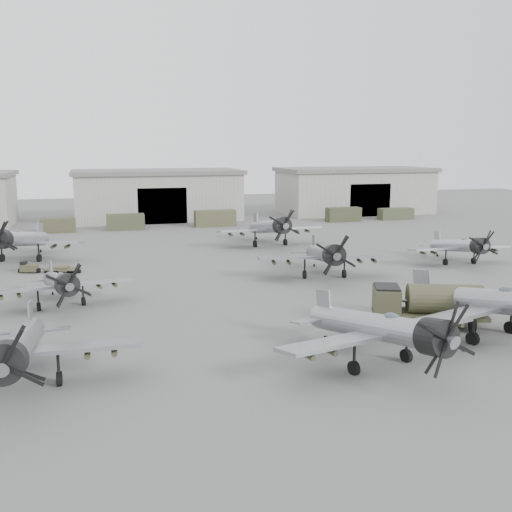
# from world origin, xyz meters

# --- Properties ---
(ground) EXTENTS (220.00, 220.00, 0.00)m
(ground) POSITION_xyz_m (0.00, 0.00, 0.00)
(ground) COLOR #5D5D5A
(ground) RESTS_ON ground
(hangar_center) EXTENTS (29.00, 14.80, 8.70)m
(hangar_center) POSITION_xyz_m (0.00, 61.96, 4.37)
(hangar_center) COLOR #AEADA3
(hangar_center) RESTS_ON ground
(hangar_right) EXTENTS (29.00, 14.80, 8.70)m
(hangar_right) POSITION_xyz_m (38.00, 61.96, 4.37)
(hangar_right) COLOR #AEADA3
(hangar_right) RESTS_ON ground
(support_truck_2) EXTENTS (5.00, 2.20, 2.16)m
(support_truck_2) POSITION_xyz_m (-16.31, 50.00, 1.08)
(support_truck_2) COLOR #40402A
(support_truck_2) RESTS_ON ground
(support_truck_3) EXTENTS (5.73, 2.20, 2.43)m
(support_truck_3) POSITION_xyz_m (-6.38, 50.00, 1.21)
(support_truck_3) COLOR #3C3F29
(support_truck_3) RESTS_ON ground
(support_truck_4) EXTENTS (6.60, 2.20, 2.60)m
(support_truck_4) POSITION_xyz_m (7.80, 50.00, 1.30)
(support_truck_4) COLOR #46472E
(support_truck_4) RESTS_ON ground
(support_truck_6) EXTENTS (5.93, 2.20, 2.40)m
(support_truck_6) POSITION_xyz_m (30.40, 50.00, 1.20)
(support_truck_6) COLOR #393C27
(support_truck_6) RESTS_ON ground
(support_truck_7) EXTENTS (6.16, 2.20, 1.98)m
(support_truck_7) POSITION_xyz_m (40.50, 50.00, 0.99)
(support_truck_7) COLOR #3E452D
(support_truck_7) RESTS_ON ground
(aircraft_near_0) EXTENTS (12.73, 11.46, 5.12)m
(aircraft_near_0) POSITION_xyz_m (-15.09, -9.36, 2.33)
(aircraft_near_0) COLOR gray
(aircraft_near_0) RESTS_ON ground
(aircraft_near_1) EXTENTS (13.24, 11.92, 5.26)m
(aircraft_near_1) POSITION_xyz_m (4.81, -11.90, 2.39)
(aircraft_near_1) COLOR gray
(aircraft_near_1) RESTS_ON ground
(aircraft_near_2) EXTENTS (13.94, 12.55, 5.58)m
(aircraft_near_2) POSITION_xyz_m (14.53, -9.28, 2.54)
(aircraft_near_2) COLOR gray
(aircraft_near_2) RESTS_ON ground
(aircraft_mid_1) EXTENTS (11.48, 10.33, 4.56)m
(aircraft_mid_1) POSITION_xyz_m (-13.77, 6.42, 2.07)
(aircraft_mid_1) COLOR gray
(aircraft_mid_1) RESTS_ON ground
(aircraft_mid_2) EXTENTS (13.20, 11.88, 5.24)m
(aircraft_mid_2) POSITION_xyz_m (10.54, 10.55, 2.38)
(aircraft_mid_2) COLOR gray
(aircraft_mid_2) RESTS_ON ground
(aircraft_mid_3) EXTENTS (11.40, 10.26, 4.55)m
(aircraft_mid_3) POSITION_xyz_m (27.38, 12.64, 2.07)
(aircraft_mid_3) COLOR #9C9EA4
(aircraft_mid_3) RESTS_ON ground
(aircraft_far_0) EXTENTS (13.89, 12.51, 5.55)m
(aircraft_far_0) POSITION_xyz_m (-19.21, 27.45, 2.53)
(aircraft_far_0) COLOR #92959A
(aircraft_far_0) RESTS_ON ground
(aircraft_far_1) EXTENTS (13.86, 12.47, 5.55)m
(aircraft_far_1) POSITION_xyz_m (10.88, 29.51, 2.52)
(aircraft_far_1) COLOR #9A9DA3
(aircraft_far_1) RESTS_ON ground
(fuel_tanker) EXTENTS (8.33, 5.35, 3.06)m
(fuel_tanker) POSITION_xyz_m (11.86, -5.38, 1.75)
(fuel_tanker) COLOR #3D3E28
(fuel_tanker) RESTS_ON ground
(tug_trailer) EXTENTS (6.05, 2.92, 1.21)m
(tug_trailer) POSITION_xyz_m (-16.39, 20.79, 0.45)
(tug_trailer) COLOR #43402B
(tug_trailer) RESTS_ON ground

